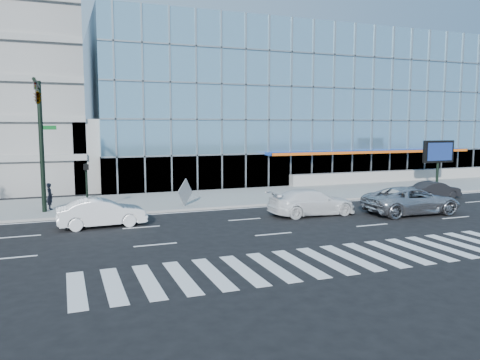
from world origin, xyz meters
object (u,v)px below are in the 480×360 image
object	(u,v)px
traffic_signal	(39,114)
pedestrian	(50,196)
white_suv	(312,202)
white_sedan	(102,213)
dark_sedan	(435,190)
silver_suv	(412,200)
tilted_panel	(185,192)
ped_signal_post	(87,180)
marquee_sign	(438,152)

from	to	relation	value
traffic_signal	pedestrian	size ratio (longest dim) A/B	4.72
white_suv	white_sedan	distance (m)	12.37
dark_sedan	traffic_signal	bearing A→B (deg)	86.19
silver_suv	tilted_panel	distance (m)	14.49
dark_sedan	pedestrian	bearing A→B (deg)	81.56
dark_sedan	white_suv	bearing A→B (deg)	102.53
dark_sedan	tilted_panel	size ratio (longest dim) A/B	3.00
silver_suv	tilted_panel	bearing A→B (deg)	63.55
silver_suv	dark_sedan	distance (m)	7.41
white_sedan	pedestrian	xyz separation A→B (m)	(-2.73, 5.83, 0.23)
traffic_signal	dark_sedan	xyz separation A→B (m)	(27.36, -2.28, -5.52)
ped_signal_post	dark_sedan	bearing A→B (deg)	-6.09
traffic_signal	silver_suv	xyz separation A→B (m)	(21.36, -6.63, -5.32)
ped_signal_post	silver_suv	xyz separation A→B (m)	(18.87, -7.00, -1.30)
silver_suv	pedestrian	world-z (taller)	pedestrian
dark_sedan	marquee_sign	bearing A→B (deg)	-43.71
marquee_sign	silver_suv	bearing A→B (deg)	-139.17
silver_suv	pedestrian	bearing A→B (deg)	69.96
ped_signal_post	silver_suv	size ratio (longest dim) A/B	0.49
marquee_sign	silver_suv	world-z (taller)	marquee_sign
ped_signal_post	white_suv	world-z (taller)	ped_signal_post
white_sedan	ped_signal_post	bearing A→B (deg)	5.06
dark_sedan	ped_signal_post	bearing A→B (deg)	84.86
silver_suv	pedestrian	size ratio (longest dim) A/B	3.58
white_suv	traffic_signal	bearing A→B (deg)	73.97
white_suv	tilted_panel	bearing A→B (deg)	53.28
traffic_signal	pedestrian	bearing A→B (deg)	82.00
marquee_sign	white_sedan	distance (m)	30.86
ped_signal_post	tilted_panel	distance (m)	6.30
ped_signal_post	silver_suv	bearing A→B (deg)	-20.36
traffic_signal	silver_suv	bearing A→B (deg)	-17.23
dark_sedan	pedestrian	distance (m)	27.43
pedestrian	tilted_panel	world-z (taller)	tilted_panel
silver_suv	traffic_signal	bearing A→B (deg)	75.46
dark_sedan	pedestrian	size ratio (longest dim) A/B	2.30
tilted_panel	dark_sedan	bearing A→B (deg)	-52.86
marquee_sign	pedestrian	distance (m)	32.78
marquee_sign	tilted_panel	distance (m)	24.55
silver_suv	dark_sedan	world-z (taller)	silver_suv
traffic_signal	pedestrian	xyz separation A→B (m)	(0.31, 2.19, -5.17)
marquee_sign	silver_suv	distance (m)	15.53
traffic_signal	white_suv	size ratio (longest dim) A/B	1.46
pedestrian	white_suv	bearing A→B (deg)	-131.44
traffic_signal	white_sedan	xyz separation A→B (m)	(3.04, -3.63, -5.40)
traffic_signal	marquee_sign	xyz separation A→B (m)	(33.00, 3.42, -3.10)
ped_signal_post	tilted_panel	bearing A→B (deg)	0.52
pedestrian	dark_sedan	bearing A→B (deg)	-116.10
silver_suv	white_sedan	size ratio (longest dim) A/B	1.30
silver_suv	marquee_sign	bearing A→B (deg)	-46.48
white_suv	dark_sedan	distance (m)	12.25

